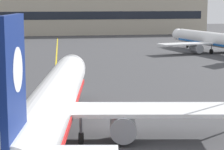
{
  "coord_description": "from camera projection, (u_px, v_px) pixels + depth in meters",
  "views": [
    {
      "loc": [
        -2.74,
        -31.07,
        12.37
      ],
      "look_at": [
        4.42,
        9.73,
        5.56
      ],
      "focal_mm": 72.98,
      "sensor_mm": 36.0,
      "label": 1
    }
  ],
  "objects": [
    {
      "name": "airliner_background",
      "position": [
        216.0,
        40.0,
        107.87
      ],
      "size": [
        28.84,
        36.79,
        10.4
      ],
      "color": "white",
      "rests_on": "ground"
    },
    {
      "name": "safety_cone_by_nose_gear",
      "position": [
        59.0,
        100.0,
        55.87
      ],
      "size": [
        0.44,
        0.44,
        0.55
      ],
      "color": "orange",
      "rests_on": "ground"
    },
    {
      "name": "taxiway_centreline",
      "position": [
        54.0,
        92.0,
        61.83
      ],
      "size": [
        11.28,
        179.68,
        0.01
      ],
      "primitive_type": "cube",
      "rotation": [
        0.0,
        0.0,
        -0.06
      ],
      "color": "yellow",
      "rests_on": "ground"
    },
    {
      "name": "terminal_building",
      "position": [
        41.0,
        16.0,
        164.03
      ],
      "size": [
        122.26,
        12.4,
        13.75
      ],
      "color": "#B2A893",
      "rests_on": "ground"
    },
    {
      "name": "airliner_foreground",
      "position": [
        52.0,
        104.0,
        39.94
      ],
      "size": [
        32.35,
        41.35,
        11.65
      ],
      "color": "white",
      "rests_on": "ground"
    }
  ]
}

